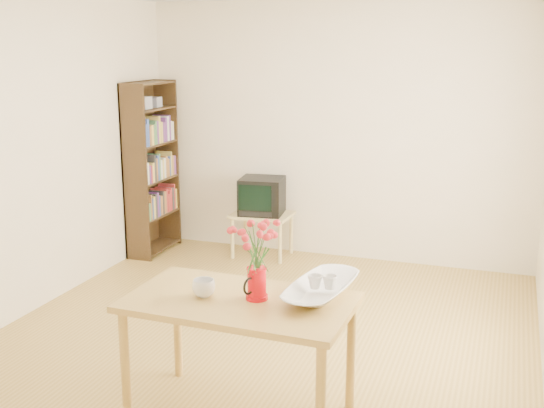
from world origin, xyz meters
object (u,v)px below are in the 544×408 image
at_px(mug, 204,288).
at_px(television, 262,195).
at_px(pitcher, 257,285).
at_px(table, 240,313).
at_px(bowl, 322,259).

xyz_separation_m(mug, television, (-0.75, 3.01, -0.15)).
relative_size(pitcher, mug, 1.51).
bearing_deg(pitcher, television, 127.09).
xyz_separation_m(table, pitcher, (0.09, 0.04, 0.18)).
bearing_deg(table, television, 109.39).
relative_size(table, bowl, 2.84).
height_order(pitcher, bowl, bowl).
height_order(pitcher, mug, pitcher).
height_order(table, pitcher, pitcher).
relative_size(bowl, television, 0.97).
relative_size(mug, bowl, 0.29).
bearing_deg(table, bowl, 29.21).
bearing_deg(television, mug, -83.68).
height_order(mug, television, mug).
relative_size(table, pitcher, 6.51).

